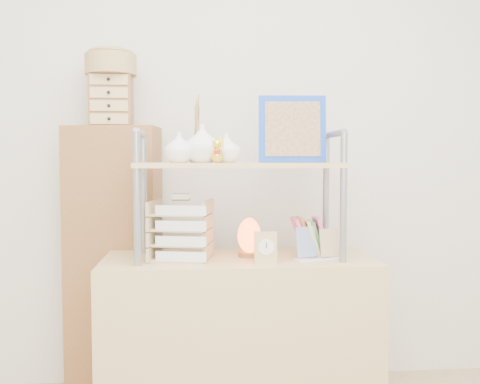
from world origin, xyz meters
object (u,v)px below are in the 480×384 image
Objects in this scene: desk at (239,340)px; salt_lamp at (249,237)px; letter_tray at (181,233)px; cabinet at (114,261)px.

desk is 0.47m from salt_lamp.
salt_lamp is at bearing 22.43° from desk.
desk is 0.55m from letter_tray.
desk is at bearing -24.16° from cabinet.
letter_tray is at bearing -40.69° from cabinet.
letter_tray is at bearing -172.94° from salt_lamp.
cabinet is 0.76m from salt_lamp.
salt_lamp is (0.65, -0.35, 0.16)m from cabinet.
salt_lamp is (0.30, 0.04, -0.03)m from letter_tray.
letter_tray reaches higher than desk.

